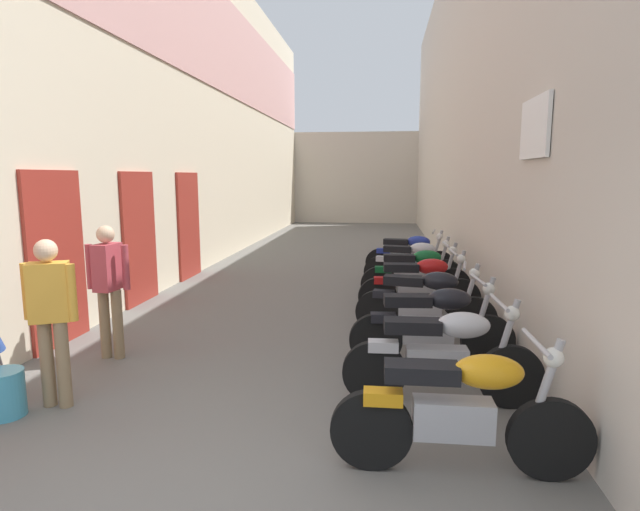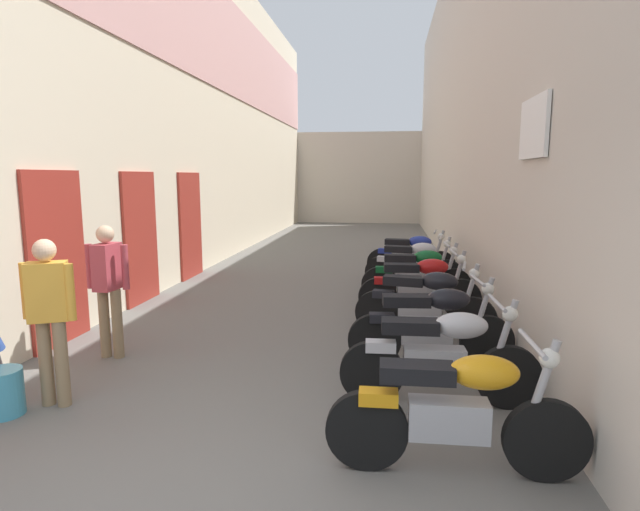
# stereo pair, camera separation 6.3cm
# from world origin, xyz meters

# --- Properties ---
(ground_plane) EXTENTS (36.95, 36.95, 0.00)m
(ground_plane) POSITION_xyz_m (0.00, 8.48, 0.00)
(ground_plane) COLOR #66635E
(building_left) EXTENTS (0.45, 20.95, 7.54)m
(building_left) POSITION_xyz_m (-2.98, 10.42, 3.80)
(building_left) COLOR beige
(building_left) RESTS_ON ground
(building_right) EXTENTS (0.45, 20.95, 7.70)m
(building_right) POSITION_xyz_m (2.99, 10.47, 3.85)
(building_right) COLOR beige
(building_right) RESTS_ON ground
(building_far_end) EXTENTS (8.59, 2.00, 4.10)m
(building_far_end) POSITION_xyz_m (0.00, 21.95, 2.05)
(building_far_end) COLOR beige
(building_far_end) RESTS_ON ground
(motorcycle_nearest) EXTENTS (1.85, 0.58, 1.04)m
(motorcycle_nearest) POSITION_xyz_m (1.85, 1.05, 0.50)
(motorcycle_nearest) COLOR black
(motorcycle_nearest) RESTS_ON ground
(motorcycle_second) EXTENTS (1.85, 0.58, 1.04)m
(motorcycle_second) POSITION_xyz_m (1.85, 2.18, 0.50)
(motorcycle_second) COLOR black
(motorcycle_second) RESTS_ON ground
(motorcycle_third) EXTENTS (1.85, 0.58, 1.04)m
(motorcycle_third) POSITION_xyz_m (1.85, 3.17, 0.50)
(motorcycle_third) COLOR black
(motorcycle_third) RESTS_ON ground
(motorcycle_fourth) EXTENTS (1.84, 0.58, 1.04)m
(motorcycle_fourth) POSITION_xyz_m (1.85, 4.20, 0.50)
(motorcycle_fourth) COLOR black
(motorcycle_fourth) RESTS_ON ground
(motorcycle_fifth) EXTENTS (1.85, 0.58, 1.04)m
(motorcycle_fifth) POSITION_xyz_m (1.85, 5.23, 0.50)
(motorcycle_fifth) COLOR black
(motorcycle_fifth) RESTS_ON ground
(motorcycle_sixth) EXTENTS (1.85, 0.58, 1.04)m
(motorcycle_sixth) POSITION_xyz_m (1.85, 6.15, 0.50)
(motorcycle_sixth) COLOR black
(motorcycle_sixth) RESTS_ON ground
(motorcycle_seventh) EXTENTS (1.84, 0.58, 1.04)m
(motorcycle_seventh) POSITION_xyz_m (1.85, 7.16, 0.50)
(motorcycle_seventh) COLOR black
(motorcycle_seventh) RESTS_ON ground
(motorcycle_eighth) EXTENTS (1.84, 0.58, 1.04)m
(motorcycle_eighth) POSITION_xyz_m (1.85, 8.25, 0.50)
(motorcycle_eighth) COLOR black
(motorcycle_eighth) RESTS_ON ground
(pedestrian_by_doorway) EXTENTS (0.52, 0.32, 1.57)m
(pedestrian_by_doorway) POSITION_xyz_m (-1.71, 1.72, 0.92)
(pedestrian_by_doorway) COLOR #8C7251
(pedestrian_by_doorway) RESTS_ON ground
(pedestrian_mid_alley) EXTENTS (0.52, 0.35, 1.57)m
(pedestrian_mid_alley) POSITION_xyz_m (-1.86, 2.99, 0.92)
(pedestrian_mid_alley) COLOR #8C7251
(pedestrian_mid_alley) RESTS_ON ground
(water_jug_beside_first) EXTENTS (0.34, 0.34, 0.42)m
(water_jug_beside_first) POSITION_xyz_m (-2.04, 1.48, 0.21)
(water_jug_beside_first) COLOR #4299B7
(water_jug_beside_first) RESTS_ON ground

